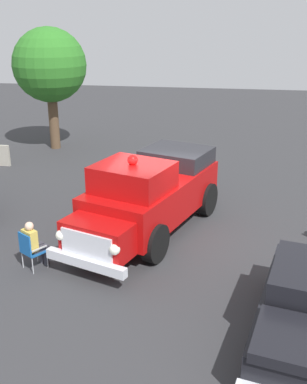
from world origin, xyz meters
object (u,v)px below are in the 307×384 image
vintage_fire_truck (150,194)px  oak_tree_left (50,66)px  lawn_chair_spare (114,179)px  spectator_seated (34,243)px  lawn_chair_near_truck (30,248)px

vintage_fire_truck → oak_tree_left: oak_tree_left is taller
lawn_chair_spare → spectator_seated: (-0.69, -5.38, 0.11)m
lawn_chair_near_truck → spectator_seated: bearing=56.8°
lawn_chair_spare → vintage_fire_truck: bearing=-57.3°
lawn_chair_near_truck → lawn_chair_spare: same height
spectator_seated → lawn_chair_spare: bearing=82.7°
lawn_chair_spare → lawn_chair_near_truck: bearing=-97.9°
lawn_chair_near_truck → lawn_chair_spare: size_ratio=1.00×
lawn_chair_near_truck → spectator_seated: spectator_seated is taller
lawn_chair_spare → spectator_seated: bearing=-97.3°
lawn_chair_spare → oak_tree_left: (-4.34, 5.65, 3.29)m
oak_tree_left → lawn_chair_near_truck: bearing=-72.2°
vintage_fire_truck → spectator_seated: bearing=-133.9°
vintage_fire_truck → spectator_seated: (-2.48, -2.58, -0.50)m
oak_tree_left → spectator_seated: bearing=-71.7°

